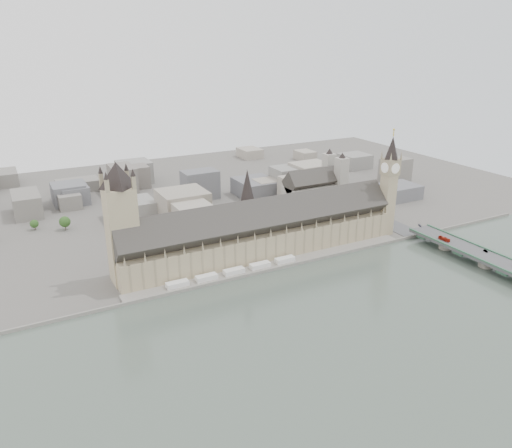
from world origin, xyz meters
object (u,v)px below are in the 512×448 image
westminster_bridge (479,258)px  car_approach (420,225)px  palace_of_westminster (261,232)px  car_silver (486,251)px  westminster_abbey (315,192)px  elizabeth_tower (389,179)px  victoria_tower (121,218)px  red_bus_north (444,239)px

westminster_bridge → car_approach: 74.90m
palace_of_westminster → car_silver: palace_of_westminster is taller
westminster_bridge → westminster_abbey: 190.56m
palace_of_westminster → car_silver: size_ratio=55.28×
car_silver → car_approach: bearing=108.9°
westminster_abbey → car_silver: size_ratio=14.18×
palace_of_westminster → elizabeth_tower: (138.00, -11.70, 35.38)m
victoria_tower → car_silver: bearing=-21.4°
elizabeth_tower → westminster_bridge: elizabeth_tower is taller
palace_of_westminster → elizabeth_tower: size_ratio=2.47×
victoria_tower → car_silver: victoria_tower is taller
palace_of_westminster → westminster_bridge: size_ratio=0.82×
palace_of_westminster → red_bus_north: (156.95, -71.37, -10.82)m
westminster_bridge → car_silver: bearing=-3.0°
red_bus_north → palace_of_westminster: bearing=153.3°
elizabeth_tower → palace_of_westminster: bearing=175.2°
westminster_bridge → westminster_abbey: (-51.08, 182.50, 19.96)m
westminster_abbey → car_approach: (54.19, -107.89, -14.07)m
palace_of_westminster → car_approach: (165.11, -32.59, -11.69)m
westminster_abbey → car_approach: size_ratio=12.88×
westminster_bridge → westminster_abbey: size_ratio=4.78×
elizabeth_tower → westminster_abbey: size_ratio=1.58×
elizabeth_tower → car_approach: size_ratio=20.37×
red_bus_north → car_approach: bearing=75.8°
car_silver → westminster_abbey: bearing=123.6°
victoria_tower → westminster_bridge: bearing=-21.8°
westminster_bridge → car_silver: car_silver is taller
westminster_bridge → elizabeth_tower: bearing=104.1°
westminster_abbey → car_silver: bearing=-72.4°
westminster_bridge → car_approach: size_ratio=61.58×
red_bus_north → car_silver: size_ratio=2.45×
elizabeth_tower → red_bus_north: (18.95, -59.67, -46.20)m
westminster_bridge → car_silver: size_ratio=67.80×
elizabeth_tower → westminster_bridge: bearing=-75.9°
victoria_tower → red_bus_north: bearing=-15.6°
red_bus_north → westminster_abbey: bearing=105.1°
westminster_bridge → westminster_abbey: westminster_abbey is taller
victoria_tower → red_bus_north: 292.79m
elizabeth_tower → westminster_bridge: 111.81m
palace_of_westminster → westminster_bridge: palace_of_westminster is taller
car_silver → palace_of_westminster: bearing=163.5°
elizabeth_tower → car_silver: bearing=-72.2°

